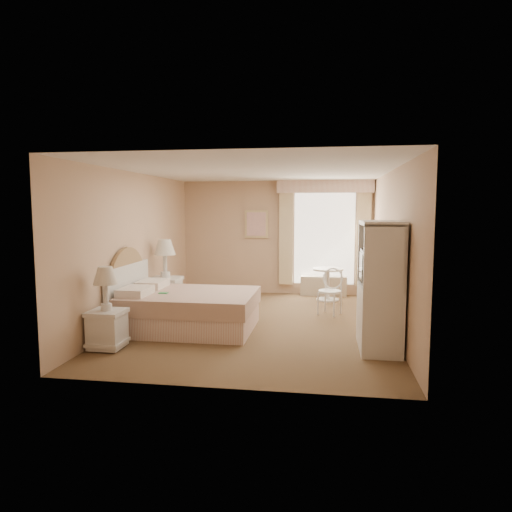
% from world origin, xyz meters
% --- Properties ---
extents(room, '(4.21, 5.51, 2.51)m').
position_xyz_m(room, '(0.00, 0.00, 1.25)').
color(room, brown).
rests_on(room, ground).
extents(window, '(2.05, 0.22, 2.51)m').
position_xyz_m(window, '(1.05, 2.65, 1.34)').
color(window, white).
rests_on(window, room).
extents(framed_art, '(0.52, 0.04, 0.62)m').
position_xyz_m(framed_art, '(-0.45, 2.71, 1.55)').
color(framed_art, '#CEB37F').
rests_on(framed_art, room).
extents(bed, '(2.07, 1.56, 1.38)m').
position_xyz_m(bed, '(-1.13, -0.50, 0.33)').
color(bed, tan).
rests_on(bed, room).
extents(nightstand_near, '(0.46, 0.46, 1.11)m').
position_xyz_m(nightstand_near, '(-1.84, -1.65, 0.42)').
color(nightstand_near, silver).
rests_on(nightstand_near, room).
extents(nightstand_far, '(0.54, 0.54, 1.31)m').
position_xyz_m(nightstand_far, '(-1.84, 0.66, 0.50)').
color(nightstand_far, silver).
rests_on(nightstand_far, room).
extents(round_table, '(0.63, 0.63, 0.67)m').
position_xyz_m(round_table, '(1.14, 2.13, 0.44)').
color(round_table, silver).
rests_on(round_table, room).
extents(cafe_chair, '(0.53, 0.53, 0.83)m').
position_xyz_m(cafe_chair, '(1.19, 0.90, 0.48)').
color(cafe_chair, silver).
rests_on(cafe_chair, room).
extents(armoire, '(0.52, 1.04, 1.74)m').
position_xyz_m(armoire, '(1.81, -1.06, 0.72)').
color(armoire, silver).
rests_on(armoire, room).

